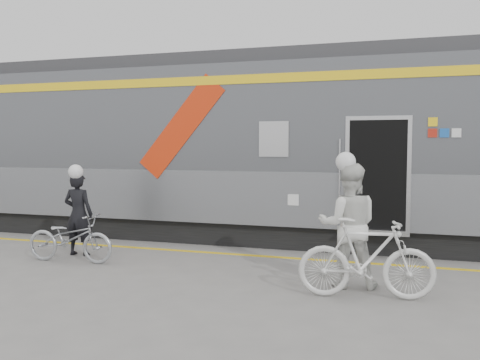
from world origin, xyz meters
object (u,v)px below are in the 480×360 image
at_px(bicycle_left, 70,238).
at_px(bicycle_right, 366,258).
at_px(man, 78,214).
at_px(woman, 348,225).

bearing_deg(bicycle_left, bicycle_right, -100.49).
height_order(bicycle_left, bicycle_right, bicycle_right).
bearing_deg(bicycle_left, man, 16.57).
bearing_deg(woman, man, -15.25).
height_order(man, bicycle_right, man).
relative_size(bicycle_left, bicycle_right, 0.89).
height_order(woman, bicycle_right, woman).
bearing_deg(bicycle_right, bicycle_left, 74.88).
xyz_separation_m(man, woman, (5.18, -0.66, 0.13)).
relative_size(bicycle_left, woman, 0.90).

